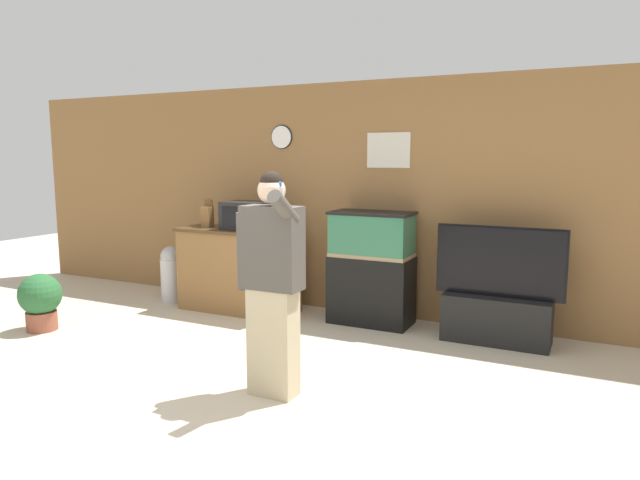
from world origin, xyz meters
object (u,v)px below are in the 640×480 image
microwave (246,215)px  tv_on_stand (497,308)px  counter_island (239,270)px  aquarium_on_stand (371,268)px  knife_block (207,216)px  person_standing (271,281)px  trash_bin (171,273)px  potted_plant (40,299)px

microwave → tv_on_stand: microwave is taller
counter_island → aquarium_on_stand: bearing=7.4°
knife_block → aquarium_on_stand: knife_block is taller
knife_block → tv_on_stand: (3.29, 0.16, -0.75)m
counter_island → tv_on_stand: bearing=2.8°
microwave → person_standing: bearing=-52.1°
tv_on_stand → trash_bin: 3.86m
microwave → trash_bin: size_ratio=0.75×
person_standing → trash_bin: 3.20m
counter_island → person_standing: bearing=-49.9°
microwave → potted_plant: bearing=-133.8°
counter_island → knife_block: (-0.41, -0.02, 0.61)m
person_standing → potted_plant: bearing=173.8°
knife_block → trash_bin: bearing=-180.0°
counter_island → microwave: size_ratio=2.74×
counter_island → potted_plant: 2.09m
tv_on_stand → person_standing: 2.45m
counter_island → trash_bin: size_ratio=2.04×
tv_on_stand → potted_plant: tv_on_stand is taller
knife_block → tv_on_stand: bearing=2.8°
knife_block → potted_plant: (-0.98, -1.52, -0.76)m
knife_block → potted_plant: size_ratio=0.58×
trash_bin → knife_block: bearing=0.0°
counter_island → knife_block: knife_block is taller
person_standing → trash_bin: person_standing is taller
potted_plant → knife_block: bearing=57.2°
potted_plant → trash_bin: bearing=74.9°
person_standing → aquarium_on_stand: bearing=90.4°
potted_plant → person_standing: bearing=-6.2°
microwave → trash_bin: bearing=-177.8°
potted_plant → trash_bin: 1.58m
aquarium_on_stand → potted_plant: (-2.95, -1.75, -0.28)m
microwave → tv_on_stand: size_ratio=0.43×
potted_plant → trash_bin: (0.41, 1.52, 0.03)m
trash_bin → person_standing: bearing=-35.8°
tv_on_stand → trash_bin: (-3.86, -0.16, 0.02)m
counter_island → potted_plant: counter_island is taller
microwave → aquarium_on_stand: bearing=7.2°
tv_on_stand → trash_bin: bearing=-177.6°
aquarium_on_stand → trash_bin: 2.57m
microwave → knife_block: size_ratio=1.49×
tv_on_stand → potted_plant: 4.59m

